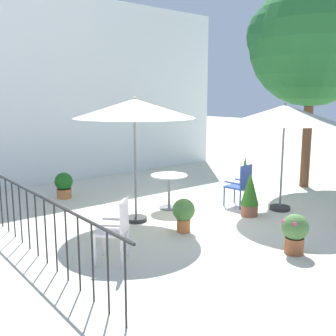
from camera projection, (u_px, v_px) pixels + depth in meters
name	position (u px, v px, depth m)	size (l,w,h in m)	color
ground_plane	(185.00, 215.00, 8.30)	(60.00, 60.00, 0.00)	beige
villa_facade	(76.00, 90.00, 11.56)	(10.49, 0.30, 5.29)	white
terrace_railing	(31.00, 211.00, 6.19)	(0.03, 5.76, 1.01)	black
shade_tree	(313.00, 42.00, 10.31)	(3.46, 3.29, 5.48)	brown
patio_umbrella_0	(134.00, 110.00, 7.51)	(2.34, 2.34, 2.47)	#2D2D2D
patio_umbrella_1	(285.00, 115.00, 8.31)	(2.38, 2.38, 2.34)	#2D2D2D
cafe_table_0	(169.00, 185.00, 8.70)	(0.81, 0.81, 0.76)	white
patio_chair_0	(117.00, 226.00, 5.86)	(0.63, 0.63, 0.97)	white
patio_chair_1	(241.00, 183.00, 8.83)	(0.49, 0.52, 0.96)	#2F499F
potted_plant_0	(64.00, 185.00, 9.64)	(0.44, 0.44, 0.63)	#C5723F
potted_plant_1	(184.00, 213.00, 7.21)	(0.42, 0.42, 0.62)	#C56B38
potted_plant_3	(245.00, 173.00, 10.56)	(0.28, 0.28, 0.88)	#CD683E
potted_plant_4	(250.00, 194.00, 8.17)	(0.38, 0.38, 0.92)	brown
potted_plant_5	(295.00, 232.00, 6.21)	(0.41, 0.41, 0.64)	brown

